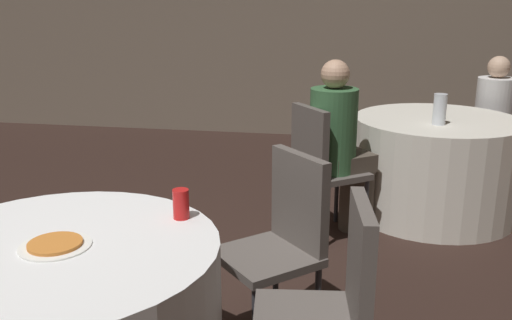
{
  "coord_description": "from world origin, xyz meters",
  "views": [
    {
      "loc": [
        1.12,
        -1.87,
        1.6
      ],
      "look_at": [
        0.67,
        0.73,
        0.83
      ],
      "focal_mm": 40.0,
      "sensor_mm": 36.0,
      "label": 1
    }
  ],
  "objects_px": {
    "table_far": "(434,166)",
    "pizza_plate_near": "(55,245)",
    "chair_far_northeast": "(497,122)",
    "soda_can_red": "(181,204)",
    "person_green_jacket": "(341,150)",
    "bottle_far": "(440,109)",
    "chair_near_east": "(334,298)",
    "chair_far_southwest": "(320,160)",
    "chair_near_northeast": "(283,232)",
    "person_white_shirt": "(488,124)"
  },
  "relations": [
    {
      "from": "table_far",
      "to": "person_white_shirt",
      "type": "relative_size",
      "value": 1.09
    },
    {
      "from": "chair_far_northeast",
      "to": "person_green_jacket",
      "type": "bearing_deg",
      "value": 82.21
    },
    {
      "from": "table_far",
      "to": "person_white_shirt",
      "type": "distance_m",
      "value": 0.86
    },
    {
      "from": "table_far",
      "to": "chair_near_east",
      "type": "bearing_deg",
      "value": -105.32
    },
    {
      "from": "table_far",
      "to": "chair_far_northeast",
      "type": "height_order",
      "value": "chair_far_northeast"
    },
    {
      "from": "chair_far_southwest",
      "to": "person_white_shirt",
      "type": "height_order",
      "value": "person_white_shirt"
    },
    {
      "from": "chair_far_northeast",
      "to": "soda_can_red",
      "type": "bearing_deg",
      "value": 93.87
    },
    {
      "from": "table_far",
      "to": "chair_far_northeast",
      "type": "relative_size",
      "value": 1.33
    },
    {
      "from": "chair_far_southwest",
      "to": "soda_can_red",
      "type": "relative_size",
      "value": 7.43
    },
    {
      "from": "chair_near_east",
      "to": "person_green_jacket",
      "type": "xyz_separation_m",
      "value": [
        -0.03,
        1.86,
        0.05
      ]
    },
    {
      "from": "chair_near_east",
      "to": "bottle_far",
      "type": "xyz_separation_m",
      "value": [
        0.62,
        2.16,
        0.29
      ]
    },
    {
      "from": "chair_near_east",
      "to": "bottle_far",
      "type": "bearing_deg",
      "value": -22.93
    },
    {
      "from": "table_far",
      "to": "chair_near_northeast",
      "type": "bearing_deg",
      "value": -116.49
    },
    {
      "from": "person_green_jacket",
      "to": "soda_can_red",
      "type": "xyz_separation_m",
      "value": [
        -0.6,
        -1.65,
        0.19
      ]
    },
    {
      "from": "table_far",
      "to": "pizza_plate_near",
      "type": "distance_m",
      "value": 3.01
    },
    {
      "from": "chair_far_northeast",
      "to": "person_white_shirt",
      "type": "distance_m",
      "value": 0.17
    },
    {
      "from": "chair_near_east",
      "to": "person_green_jacket",
      "type": "relative_size",
      "value": 0.76
    },
    {
      "from": "chair_far_northeast",
      "to": "bottle_far",
      "type": "distance_m",
      "value": 1.23
    },
    {
      "from": "chair_far_northeast",
      "to": "person_white_shirt",
      "type": "xyz_separation_m",
      "value": [
        -0.1,
        -0.14,
        0.01
      ]
    },
    {
      "from": "chair_near_east",
      "to": "person_white_shirt",
      "type": "distance_m",
      "value": 3.25
    },
    {
      "from": "chair_far_southwest",
      "to": "person_green_jacket",
      "type": "xyz_separation_m",
      "value": [
        0.13,
        0.1,
        0.05
      ]
    },
    {
      "from": "chair_near_east",
      "to": "bottle_far",
      "type": "height_order",
      "value": "bottle_far"
    },
    {
      "from": "table_far",
      "to": "chair_far_southwest",
      "type": "bearing_deg",
      "value": -143.21
    },
    {
      "from": "chair_near_northeast",
      "to": "soda_can_red",
      "type": "distance_m",
      "value": 0.56
    },
    {
      "from": "person_white_shirt",
      "to": "pizza_plate_near",
      "type": "xyz_separation_m",
      "value": [
        -2.14,
        -3.17,
        0.18
      ]
    },
    {
      "from": "bottle_far",
      "to": "chair_near_northeast",
      "type": "bearing_deg",
      "value": -118.52
    },
    {
      "from": "chair_far_northeast",
      "to": "pizza_plate_near",
      "type": "relative_size",
      "value": 3.53
    },
    {
      "from": "person_white_shirt",
      "to": "chair_far_southwest",
      "type": "bearing_deg",
      "value": 80.63
    },
    {
      "from": "chair_near_east",
      "to": "chair_far_southwest",
      "type": "xyz_separation_m",
      "value": [
        -0.17,
        1.76,
        0.0
      ]
    },
    {
      "from": "chair_near_northeast",
      "to": "person_green_jacket",
      "type": "relative_size",
      "value": 0.76
    },
    {
      "from": "chair_far_southwest",
      "to": "bottle_far",
      "type": "distance_m",
      "value": 0.93
    },
    {
      "from": "table_far",
      "to": "bottle_far",
      "type": "xyz_separation_m",
      "value": [
        -0.03,
        -0.2,
        0.47
      ]
    },
    {
      "from": "table_far",
      "to": "bottle_far",
      "type": "height_order",
      "value": "bottle_far"
    },
    {
      "from": "chair_near_northeast",
      "to": "chair_far_northeast",
      "type": "height_order",
      "value": "same"
    },
    {
      "from": "chair_near_east",
      "to": "person_white_shirt",
      "type": "height_order",
      "value": "person_white_shirt"
    },
    {
      "from": "pizza_plate_near",
      "to": "soda_can_red",
      "type": "relative_size",
      "value": 2.1
    },
    {
      "from": "chair_far_northeast",
      "to": "chair_far_southwest",
      "type": "bearing_deg",
      "value": 81.44
    },
    {
      "from": "table_far",
      "to": "person_green_jacket",
      "type": "relative_size",
      "value": 1.01
    },
    {
      "from": "chair_near_east",
      "to": "person_white_shirt",
      "type": "xyz_separation_m",
      "value": [
        1.14,
        3.04,
        0.01
      ]
    },
    {
      "from": "chair_near_east",
      "to": "pizza_plate_near",
      "type": "height_order",
      "value": "chair_near_east"
    },
    {
      "from": "chair_near_northeast",
      "to": "soda_can_red",
      "type": "height_order",
      "value": "chair_near_northeast"
    },
    {
      "from": "chair_near_east",
      "to": "soda_can_red",
      "type": "height_order",
      "value": "chair_near_east"
    },
    {
      "from": "chair_near_northeast",
      "to": "bottle_far",
      "type": "distance_m",
      "value": 1.85
    },
    {
      "from": "table_far",
      "to": "person_white_shirt",
      "type": "xyz_separation_m",
      "value": [
        0.5,
        0.68,
        0.19
      ]
    },
    {
      "from": "chair_near_northeast",
      "to": "soda_can_red",
      "type": "bearing_deg",
      "value": 90.02
    },
    {
      "from": "chair_near_east",
      "to": "person_green_jacket",
      "type": "distance_m",
      "value": 1.86
    },
    {
      "from": "person_white_shirt",
      "to": "person_green_jacket",
      "type": "xyz_separation_m",
      "value": [
        -1.18,
        -1.19,
        0.05
      ]
    },
    {
      "from": "person_green_jacket",
      "to": "bottle_far",
      "type": "height_order",
      "value": "person_green_jacket"
    },
    {
      "from": "person_white_shirt",
      "to": "soda_can_red",
      "type": "height_order",
      "value": "person_white_shirt"
    },
    {
      "from": "soda_can_red",
      "to": "chair_far_southwest",
      "type": "bearing_deg",
      "value": 73.28
    }
  ]
}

